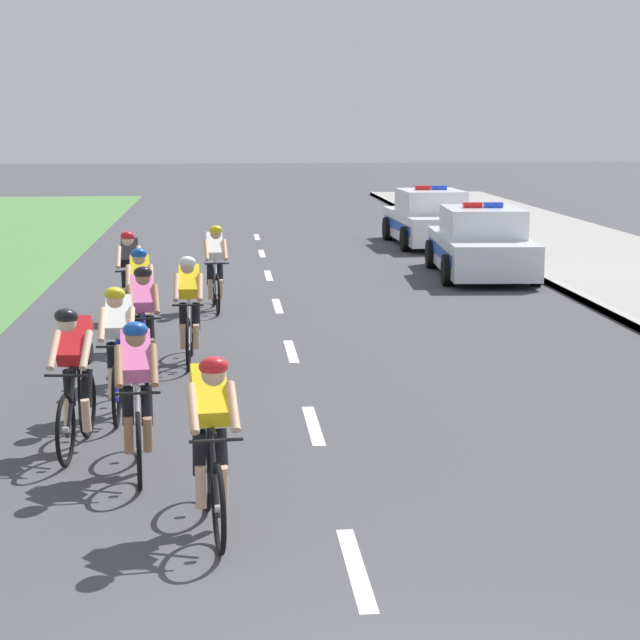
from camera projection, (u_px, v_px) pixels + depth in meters
kerb_edge at (590, 301)px, 20.29m from camera, size 0.16×60.00×0.13m
lane_markings_centre at (284, 326)px, 18.21m from camera, size 0.14×29.60×0.01m
cyclist_lead at (211, 439)px, 9.03m from camera, size 0.45×1.72×1.56m
cyclist_second at (137, 393)px, 10.52m from camera, size 0.44×1.72×1.56m
cyclist_third at (75, 376)px, 11.22m from camera, size 0.45×1.72×1.56m
cyclist_fourth at (119, 348)px, 12.60m from camera, size 0.42×1.72×1.56m
cyclist_fifth at (143, 321)px, 14.29m from camera, size 0.45×1.72×1.56m
cyclist_sixth at (140, 297)px, 16.24m from camera, size 0.43×1.72×1.56m
cyclist_seventh at (189, 307)px, 15.32m from camera, size 0.42×1.72×1.56m
cyclist_eighth at (130, 274)px, 18.62m from camera, size 0.42×1.72×1.56m
cyclist_ninth at (215, 266)px, 19.60m from camera, size 0.44×1.72×1.56m
police_car_nearest at (481, 245)px, 23.86m from camera, size 2.20×4.50×1.59m
police_car_second at (430, 220)px, 29.78m from camera, size 2.08×4.44×1.59m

